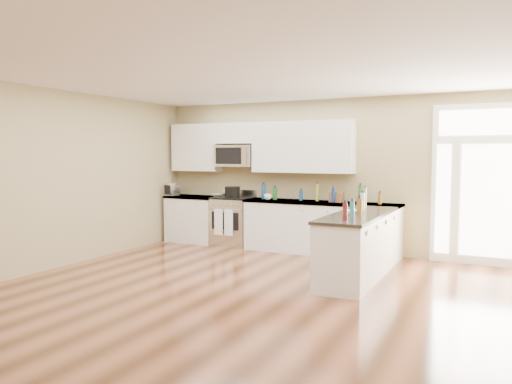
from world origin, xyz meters
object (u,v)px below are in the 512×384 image
(toaster_oven, at_px, (171,189))
(peninsula_cabinet, at_px, (358,248))
(kitchen_range, at_px, (233,221))
(stockpot, at_px, (232,192))

(toaster_oven, bearing_deg, peninsula_cabinet, 7.25)
(peninsula_cabinet, bearing_deg, kitchen_range, 153.36)
(stockpot, relative_size, toaster_oven, 0.99)
(stockpot, bearing_deg, peninsula_cabinet, -26.01)
(stockpot, xyz_separation_m, toaster_oven, (-1.41, -0.07, 0.00))
(kitchen_range, relative_size, toaster_oven, 3.62)
(peninsula_cabinet, height_order, stockpot, stockpot)
(peninsula_cabinet, relative_size, toaster_oven, 7.78)
(kitchen_range, distance_m, toaster_oven, 1.51)
(peninsula_cabinet, distance_m, stockpot, 3.25)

